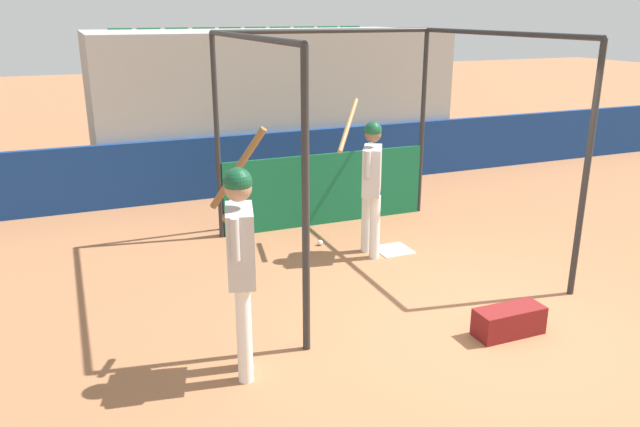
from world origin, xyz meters
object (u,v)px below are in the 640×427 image
Objects in this scene: player_batter at (371,176)px; player_waiting at (241,252)px; baseball at (320,243)px; equipment_bag at (509,321)px.

player_waiting is at bearing 162.98° from player_batter.
equipment_bag is at bearing -75.29° from baseball.
player_waiting is 3.40m from baseball.
player_batter is at bearing -48.89° from baseball.
baseball is (-0.47, 0.54, -1.02)m from player_batter.
player_batter is 2.61m from equipment_bag.
player_batter is 26.22× the size of baseball.
equipment_bag is (2.58, -0.30, -1.00)m from player_waiting.
baseball is (1.80, 2.66, -1.10)m from player_waiting.
player_waiting is 28.78× the size of baseball.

